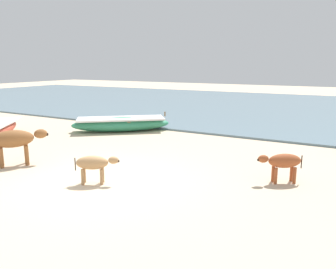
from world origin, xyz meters
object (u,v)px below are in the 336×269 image
fishing_boat_1 (121,124)px  calf_far_rust (283,162)px  calf_near_tan (94,164)px  cow_adult_brown (15,140)px

fishing_boat_1 → calf_far_rust: (7.19, -3.23, 0.20)m
calf_far_rust → fishing_boat_1: bearing=-56.9°
fishing_boat_1 → calf_far_rust: size_ratio=3.90×
calf_near_tan → cow_adult_brown: bearing=147.6°
fishing_boat_1 → calf_far_rust: bearing=-63.3°
fishing_boat_1 → cow_adult_brown: bearing=-124.8°
cow_adult_brown → calf_far_rust: bearing=-36.2°
cow_adult_brown → calf_far_rust: (6.78, 2.16, -0.21)m
cow_adult_brown → calf_near_tan: bearing=-55.4°
cow_adult_brown → calf_near_tan: cow_adult_brown is taller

